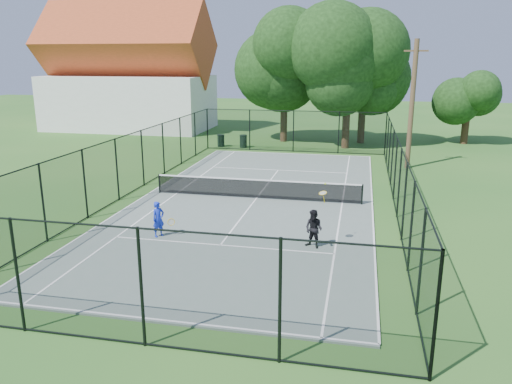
% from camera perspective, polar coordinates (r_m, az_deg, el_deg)
% --- Properties ---
extents(ground, '(120.00, 120.00, 0.00)m').
position_cam_1_polar(ground, '(24.21, 0.07, -0.85)').
color(ground, '#265A1E').
extents(tennis_court, '(11.00, 24.00, 0.06)m').
position_cam_1_polar(tennis_court, '(24.20, 0.07, -0.78)').
color(tennis_court, slate).
rests_on(tennis_court, ground).
extents(tennis_net, '(10.08, 0.08, 0.95)m').
position_cam_1_polar(tennis_net, '(24.05, 0.07, 0.47)').
color(tennis_net, black).
rests_on(tennis_net, tennis_court).
extents(fence, '(13.10, 26.10, 3.00)m').
position_cam_1_polar(fence, '(23.84, 0.07, 2.62)').
color(fence, black).
rests_on(fence, ground).
extents(tree_near_left, '(7.19, 7.19, 9.38)m').
position_cam_1_polar(tree_near_left, '(40.78, 3.28, 13.84)').
color(tree_near_left, '#332114').
rests_on(tree_near_left, ground).
extents(tree_near_mid, '(6.96, 6.96, 9.10)m').
position_cam_1_polar(tree_near_mid, '(38.15, 10.52, 13.29)').
color(tree_near_mid, '#332114').
rests_on(tree_near_mid, ground).
extents(tree_near_right, '(5.39, 5.39, 7.44)m').
position_cam_1_polar(tree_near_right, '(40.85, 12.20, 12.07)').
color(tree_near_right, '#332114').
rests_on(tree_near_right, ground).
extents(tree_far_right, '(4.16, 4.16, 5.50)m').
position_cam_1_polar(tree_far_right, '(42.99, 23.08, 9.58)').
color(tree_far_right, '#332114').
rests_on(tree_far_right, ground).
extents(building, '(15.30, 8.15, 11.87)m').
position_cam_1_polar(building, '(49.82, -14.37, 12.67)').
color(building, silver).
rests_on(building, ground).
extents(trash_bin_left, '(0.58, 0.58, 0.92)m').
position_cam_1_polar(trash_bin_left, '(38.79, -4.04, 5.89)').
color(trash_bin_left, black).
rests_on(trash_bin_left, ground).
extents(trash_bin_right, '(0.58, 0.58, 0.97)m').
position_cam_1_polar(trash_bin_right, '(38.24, -1.46, 5.83)').
color(trash_bin_right, black).
rests_on(trash_bin_right, ground).
extents(utility_pole, '(1.40, 0.30, 7.74)m').
position_cam_1_polar(utility_pole, '(32.03, 17.39, 9.56)').
color(utility_pole, '#4C3823').
rests_on(utility_pole, ground).
extents(player_blue, '(0.86, 0.60, 1.37)m').
position_cam_1_polar(player_blue, '(19.27, -11.08, -3.06)').
color(player_blue, '#162CBC').
rests_on(player_blue, tennis_court).
extents(player_black, '(0.84, 0.98, 2.28)m').
position_cam_1_polar(player_black, '(17.91, 6.63, -4.20)').
color(player_black, black).
rests_on(player_black, tennis_court).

